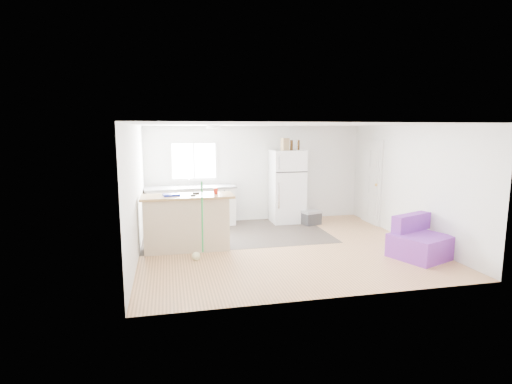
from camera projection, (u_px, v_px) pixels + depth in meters
The scene contains 19 objects.
room at pixel (283, 187), 7.75m from camera, with size 5.51×5.01×2.41m.
vinyl_zone at pixel (236, 233), 8.98m from camera, with size 4.05×2.50×0.00m, color #332D26.
window at pixel (194, 161), 9.76m from camera, with size 1.18×0.06×0.98m.
interior_door at pixel (371, 182), 9.85m from camera, with size 0.11×0.92×2.10m.
ceiling_fixture at pixel (214, 127), 8.47m from camera, with size 0.30×0.30×0.07m, color white.
kitchen_cabinets at pixel (191, 206), 9.59m from camera, with size 2.21×0.88×1.25m.
peninsula at pixel (187, 222), 7.67m from camera, with size 1.75×0.68×1.07m.
refrigerator at pixel (287, 186), 9.98m from camera, with size 0.80×0.77×1.80m.
cooler at pixel (311, 217), 9.78m from camera, with size 0.53×0.43×0.35m.
purple_seat at pixel (419, 242), 7.26m from camera, with size 1.15×1.14×0.75m.
cleaner_jug at pixel (198, 245), 7.58m from camera, with size 0.17×0.14×0.32m.
mop at pixel (198, 247), 7.13m from camera, with size 0.24×0.40×1.43m.
red_cup at pixel (216, 191), 7.71m from camera, with size 0.08×0.08×0.12m, color red.
blue_tray at pixel (171, 195), 7.52m from camera, with size 0.30×0.22×0.04m, color #1321B2.
tool_a at pixel (196, 193), 7.75m from camera, with size 0.14×0.05×0.03m, color black.
tool_b at pixel (193, 195), 7.51m from camera, with size 0.10×0.04×0.03m, color black.
cardboard_box at pixel (285, 144), 9.72m from camera, with size 0.20×0.10×0.30m, color tan.
bottle_left at pixel (292, 145), 9.78m from camera, with size 0.07×0.07×0.25m, color #351E09.
bottle_right at pixel (298, 145), 9.87m from camera, with size 0.07×0.07×0.25m, color #351E09.
Camera 1 is at (-2.17, -7.37, 2.30)m, focal length 28.00 mm.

